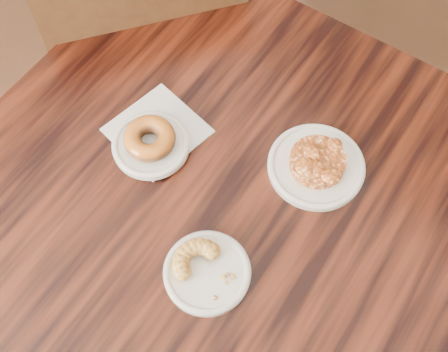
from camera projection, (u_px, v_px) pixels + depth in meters
floor at (140, 270)px, 1.71m from camera, size 5.00×5.00×0.00m
cafe_table at (223, 268)px, 1.32m from camera, size 1.23×1.23×0.75m
chair_far at (145, 45)px, 1.54m from camera, size 0.61×0.61×0.90m
napkin at (157, 131)px, 1.05m from camera, size 0.17×0.17×0.00m
plate_donut at (151, 145)px, 1.03m from camera, size 0.14×0.14×0.01m
plate_cruller at (207, 273)px, 0.92m from camera, size 0.14×0.14×0.01m
plate_fritter at (316, 166)px, 1.01m from camera, size 0.18×0.18×0.01m
glazed_donut at (150, 138)px, 1.01m from camera, size 0.09×0.09×0.03m
apple_fritter at (318, 160)px, 0.99m from camera, size 0.14×0.14×0.03m
cruller_fragment at (207, 269)px, 0.90m from camera, size 0.10×0.10×0.03m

